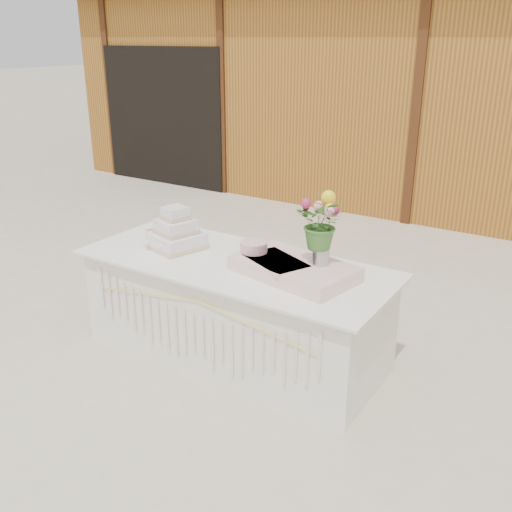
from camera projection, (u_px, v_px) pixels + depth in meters
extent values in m
plane|color=beige|center=(235.00, 352.00, 4.51)|extent=(80.00, 80.00, 0.00)
cube|color=#A46522|center=(459.00, 95.00, 8.67)|extent=(12.00, 4.00, 3.00)
cube|color=black|center=(163.00, 117.00, 9.36)|extent=(2.40, 0.08, 2.20)
cube|color=white|center=(235.00, 310.00, 4.37)|extent=(2.28, 0.88, 0.75)
cube|color=white|center=(234.00, 263.00, 4.24)|extent=(2.40, 1.00, 0.02)
cube|color=white|center=(177.00, 241.00, 4.49)|extent=(0.44, 0.44, 0.12)
cube|color=#E3B48F|center=(177.00, 245.00, 4.50)|extent=(0.46, 0.46, 0.03)
cube|color=white|center=(176.00, 226.00, 4.45)|extent=(0.32, 0.32, 0.11)
cube|color=#E3B48F|center=(176.00, 230.00, 4.46)|extent=(0.33, 0.33, 0.03)
cube|color=white|center=(175.00, 213.00, 4.41)|extent=(0.21, 0.21, 0.10)
cube|color=#E3B48F|center=(175.00, 217.00, 4.42)|extent=(0.22, 0.22, 0.03)
cylinder|color=white|center=(254.00, 264.00, 4.17)|extent=(0.22, 0.22, 0.01)
cylinder|color=white|center=(254.00, 261.00, 4.16)|extent=(0.06, 0.06, 0.04)
cylinder|color=white|center=(254.00, 258.00, 4.15)|extent=(0.25, 0.25, 0.01)
cylinder|color=#F0ADB3|center=(254.00, 250.00, 4.13)|extent=(0.20, 0.20, 0.12)
cube|color=beige|center=(294.00, 269.00, 3.97)|extent=(0.92, 0.63, 0.11)
cylinder|color=#AAABAF|center=(321.00, 253.00, 3.88)|extent=(0.12, 0.12, 0.16)
imported|color=#3D6F2C|center=(322.00, 216.00, 3.78)|extent=(0.37, 0.33, 0.36)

